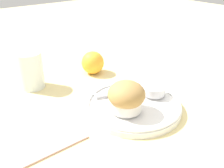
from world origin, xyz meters
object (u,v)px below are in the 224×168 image
Objects in this scene: juice_glass at (31,70)px; orange_fruit at (93,63)px; muffin at (126,97)px; butter_knife at (123,92)px.

orange_fruit is at bearing -8.08° from juice_glass.
orange_fruit is (0.08, 0.25, -0.02)m from muffin.
muffin is 0.29m from juice_glass.
butter_knife is 0.26m from juice_glass.
muffin is at bearing -107.67° from orange_fruit.
muffin is 0.08m from butter_knife.
orange_fruit is at bearing 101.53° from butter_knife.
butter_knife is at bearing -53.75° from juice_glass.
butter_knife is at bearing 54.45° from muffin.
muffin is 0.82× the size of juice_glass.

